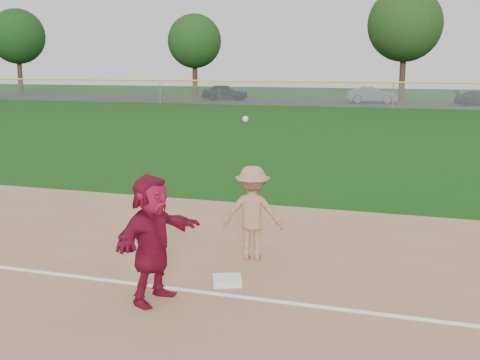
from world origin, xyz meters
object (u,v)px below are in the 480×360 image
(base_runner, at_px, (152,239))
(first_base, at_px, (227,281))
(car_mid, at_px, (372,95))
(car_left, at_px, (225,92))

(base_runner, bearing_deg, first_base, -25.72)
(first_base, distance_m, car_mid, 46.19)
(base_runner, distance_m, car_left, 50.02)
(first_base, relative_size, base_runner, 0.24)
(first_base, bearing_deg, car_mid, 93.21)
(first_base, height_order, base_runner, base_runner)
(base_runner, xyz_separation_m, car_mid, (-1.80, 47.08, -0.22))
(first_base, xyz_separation_m, car_mid, (-2.58, 46.11, 0.65))
(first_base, distance_m, base_runner, 1.52)
(car_mid, bearing_deg, car_left, 76.80)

